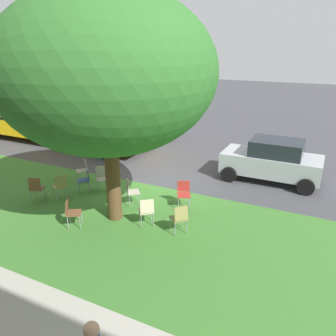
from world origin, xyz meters
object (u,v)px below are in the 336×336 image
(chair_0, at_px, (102,176))
(chair_3, at_px, (60,185))
(chair_2, at_px, (146,210))
(chair_6, at_px, (36,187))
(street_tree, at_px, (106,73))
(chair_5, at_px, (180,217))
(chair_7, at_px, (84,169))
(school_bus, at_px, (57,110))
(chair_4, at_px, (71,211))
(chair_9, at_px, (131,190))
(chair_8, at_px, (85,178))
(chair_1, at_px, (184,192))
(parked_car, at_px, (272,160))

(chair_0, bearing_deg, chair_3, 58.55)
(chair_2, height_order, chair_6, same)
(chair_0, distance_m, chair_6, 2.27)
(street_tree, distance_m, chair_5, 4.38)
(chair_7, height_order, school_bus, school_bus)
(chair_0, bearing_deg, chair_4, 107.80)
(street_tree, distance_m, school_bus, 9.77)
(street_tree, xyz_separation_m, chair_7, (2.76, -1.91, -3.82))
(chair_9, bearing_deg, school_bus, -32.30)
(chair_2, distance_m, chair_3, 3.57)
(chair_8, bearing_deg, chair_3, 68.37)
(chair_6, xyz_separation_m, school_bus, (4.45, -5.91, 1.24))
(chair_5, bearing_deg, chair_7, -20.82)
(chair_1, relative_size, chair_8, 1.00)
(chair_1, xyz_separation_m, chair_9, (1.62, 0.64, 0.00))
(chair_1, relative_size, chair_3, 1.00)
(chair_2, relative_size, chair_7, 1.00)
(chair_5, xyz_separation_m, school_bus, (9.65, -5.67, 1.24))
(chair_3, distance_m, chair_9, 2.51)
(chair_6, relative_size, chair_7, 1.00)
(chair_0, distance_m, chair_8, 0.60)
(chair_5, height_order, parked_car, parked_car)
(chair_0, distance_m, school_bus, 7.25)
(chair_2, xyz_separation_m, chair_3, (3.56, -0.28, 0.00))
(street_tree, distance_m, parked_car, 7.32)
(chair_6, relative_size, parked_car, 0.24)
(chair_3, bearing_deg, chair_7, -78.92)
(chair_0, bearing_deg, chair_7, -15.81)
(chair_3, bearing_deg, chair_2, 175.43)
(chair_0, relative_size, chair_2, 1.00)
(chair_4, height_order, chair_7, same)
(chair_4, xyz_separation_m, chair_7, (1.94, -2.91, 0.00))
(chair_6, relative_size, chair_8, 1.00)
(chair_1, relative_size, chair_9, 1.00)
(chair_7, bearing_deg, chair_8, 132.69)
(chair_8, bearing_deg, chair_7, -47.31)
(street_tree, height_order, chair_5, street_tree)
(street_tree, xyz_separation_m, chair_5, (-2.16, -0.04, -3.82))
(chair_7, xyz_separation_m, school_bus, (4.73, -3.80, 1.24))
(chair_2, relative_size, chair_5, 1.00)
(chair_2, xyz_separation_m, chair_9, (1.14, -0.98, 0.00))
(chair_4, distance_m, chair_6, 2.37)
(chair_0, height_order, chair_4, same)
(street_tree, bearing_deg, chair_8, -29.61)
(chair_5, distance_m, chair_9, 2.39)
(chair_8, xyz_separation_m, parked_car, (-5.85, -4.03, 0.32))
(chair_3, relative_size, school_bus, 0.08)
(chair_1, distance_m, chair_7, 4.36)
(chair_2, bearing_deg, chair_1, -106.48)
(chair_9, bearing_deg, chair_3, 16.11)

